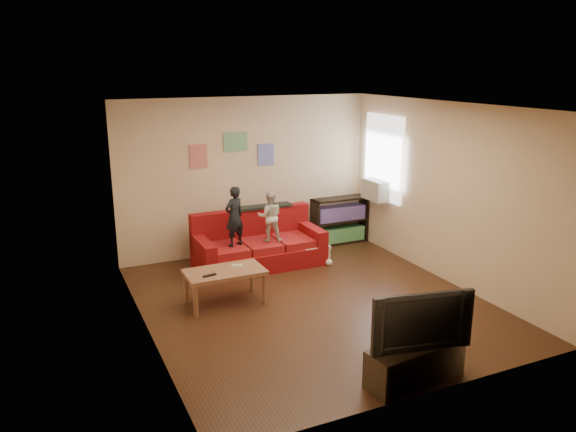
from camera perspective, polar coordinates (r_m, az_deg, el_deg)
name	(u,v)px	position (r m, az deg, el deg)	size (l,w,h in m)	color
room_shell	(313,209)	(7.50, 2.55, 0.76)	(4.52, 5.02, 2.72)	#422514
sofa	(258,247)	(9.28, -3.09, -3.12)	(2.08, 0.96, 0.91)	maroon
child_a	(234,216)	(8.80, -5.47, -0.05)	(0.35, 0.23, 0.96)	black
child_b	(270,216)	(9.02, -1.87, -0.03)	(0.40, 0.31, 0.83)	beige
coffee_table	(225,275)	(7.79, -6.45, -5.98)	(1.08, 0.59, 0.49)	#905E41
remote	(210,275)	(7.59, -7.98, -5.98)	(0.19, 0.05, 0.02)	black
game_controller	(237,266)	(7.86, -5.20, -5.08)	(0.15, 0.04, 0.03)	white
bookshelf	(339,223)	(10.42, 5.24, -0.67)	(1.07, 0.32, 0.85)	black
window	(383,158)	(9.95, 9.67, 5.85)	(0.04, 1.08, 1.48)	white
ac_unit	(376,190)	(9.99, 8.96, 2.64)	(0.28, 0.55, 0.35)	#B7B2A3
artwork_left	(198,156)	(9.39, -9.09, 6.01)	(0.30, 0.01, 0.40)	#D87266
artwork_center	(235,142)	(9.56, -5.36, 7.50)	(0.42, 0.01, 0.32)	#72B27F
artwork_right	(266,155)	(9.79, -2.27, 6.25)	(0.30, 0.01, 0.38)	#727FCC
file_box	(314,254)	(9.37, 2.65, -3.87)	(0.46, 0.35, 0.32)	silver
tv_stand	(415,363)	(6.18, 12.76, -14.37)	(1.09, 0.36, 0.41)	#3F3224
television	(418,318)	(5.95, 13.05, -10.03)	(1.08, 0.14, 0.62)	black
tissue	(329,262)	(9.30, 4.20, -4.73)	(0.11, 0.11, 0.11)	silver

